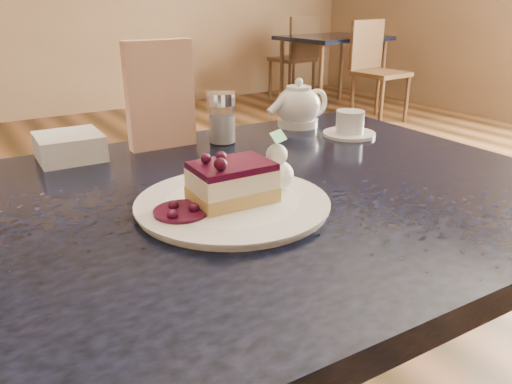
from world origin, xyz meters
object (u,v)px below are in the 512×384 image
bg_table_far_right (330,102)px  dessert_plate (233,204)px  cheesecake_slice (232,182)px  tea_set (308,111)px  main_table (219,241)px

bg_table_far_right → dessert_plate: bearing=-136.5°
cheesecake_slice → tea_set: tea_set is taller
main_table → dessert_plate: (-0.00, -0.05, 0.09)m
main_table → tea_set: tea_set is taller
dessert_plate → tea_set: bearing=38.9°
tea_set → dessert_plate: bearing=-141.1°
main_table → tea_set: bearing=36.9°
bg_table_far_right → main_table: bearing=-136.9°
main_table → tea_set: 0.54m
main_table → cheesecake_slice: 0.14m
tea_set → cheesecake_slice: bearing=-141.1°
cheesecake_slice → bg_table_far_right: (3.23, 3.43, -0.78)m
dessert_plate → cheesecake_slice: (-0.00, 0.00, 0.04)m
main_table → bg_table_far_right: bearing=48.6°
dessert_plate → tea_set: tea_set is taller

